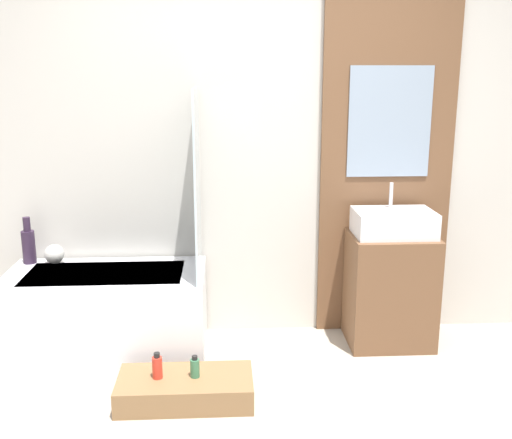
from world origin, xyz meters
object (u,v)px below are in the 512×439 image
wooden_step_bench (185,389)px  bottle_soap_primary (157,367)px  vase_round_light (54,254)px  sink (394,223)px  vase_tall_dark (29,244)px  bottle_soap_secondary (195,367)px  bathtub (107,314)px

wooden_step_bench → bottle_soap_primary: size_ratio=4.99×
vase_round_light → bottle_soap_primary: 1.16m
vase_round_light → bottle_soap_primary: bearing=-47.5°
vase_round_light → sink: bearing=-3.2°
vase_tall_dark → bottle_soap_secondary: (1.11, -0.82, -0.48)m
sink → vase_tall_dark: (-2.37, 0.14, -0.15)m
wooden_step_bench → bottle_soap_secondary: bottle_soap_secondary is taller
bottle_soap_primary → bottle_soap_secondary: 0.21m
bottle_soap_primary → bottle_soap_secondary: bearing=-0.0°
bathtub → sink: bearing=2.8°
sink → bottle_soap_primary: bearing=-155.1°
bottle_soap_secondary → bathtub: bearing=134.5°
bottle_soap_secondary → sink: bearing=28.3°
bathtub → sink: size_ratio=2.46×
bottle_soap_secondary → vase_round_light: bearing=139.5°
vase_tall_dark → vase_round_light: size_ratio=2.43×
bottle_soap_primary → sink: bearing=24.9°
bathtub → bottle_soap_secondary: (0.58, -0.59, -0.08)m
vase_tall_dark → vase_round_light: 0.18m
sink → vase_tall_dark: size_ratio=1.63×
bathtub → wooden_step_bench: bathtub is taller
bathtub → wooden_step_bench: 0.82m
vase_tall_dark → vase_round_light: (0.17, -0.02, -0.06)m
wooden_step_bench → sink: 1.67m
bottle_soap_primary → bottle_soap_secondary: bottle_soap_primary is taller
wooden_step_bench → vase_round_light: 1.31m
bathtub → vase_round_light: bearing=149.4°
sink → bottle_soap_secondary: (-1.26, -0.68, -0.63)m
bathtub → bottle_soap_primary: bearing=-57.6°
wooden_step_bench → sink: bearing=27.3°
bottle_soap_primary → wooden_step_bench: bearing=-0.0°
vase_round_light → wooden_step_bench: bearing=-42.2°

